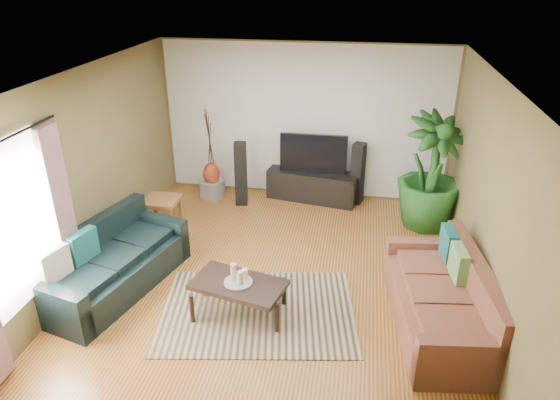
% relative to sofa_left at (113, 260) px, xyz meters
% --- Properties ---
extents(floor, '(5.50, 5.50, 0.00)m').
position_rel_sofa_left_xyz_m(floor, '(2.02, 0.61, -0.42)').
color(floor, '#9D6228').
rests_on(floor, ground).
extents(ceiling, '(5.50, 5.50, 0.00)m').
position_rel_sofa_left_xyz_m(ceiling, '(2.02, 0.61, 2.28)').
color(ceiling, white).
rests_on(ceiling, ground).
extents(wall_back, '(5.00, 0.00, 5.00)m').
position_rel_sofa_left_xyz_m(wall_back, '(2.02, 3.36, 0.93)').
color(wall_back, brown).
rests_on(wall_back, ground).
extents(wall_front, '(5.00, 0.00, 5.00)m').
position_rel_sofa_left_xyz_m(wall_front, '(2.02, -2.14, 0.93)').
color(wall_front, brown).
rests_on(wall_front, ground).
extents(wall_left, '(0.00, 5.50, 5.50)m').
position_rel_sofa_left_xyz_m(wall_left, '(-0.48, 0.61, 0.92)').
color(wall_left, brown).
rests_on(wall_left, ground).
extents(wall_right, '(0.00, 5.50, 5.50)m').
position_rel_sofa_left_xyz_m(wall_right, '(4.52, 0.61, 0.92)').
color(wall_right, brown).
rests_on(wall_right, ground).
extents(backwall_panel, '(4.90, 0.00, 4.90)m').
position_rel_sofa_left_xyz_m(backwall_panel, '(2.02, 3.35, 0.93)').
color(backwall_panel, white).
rests_on(backwall_panel, ground).
extents(window_pane, '(0.00, 1.80, 1.80)m').
position_rel_sofa_left_xyz_m(window_pane, '(-0.46, -0.99, 0.97)').
color(window_pane, white).
rests_on(window_pane, ground).
extents(curtain_far, '(0.08, 0.35, 2.20)m').
position_rel_sofa_left_xyz_m(curtain_far, '(-0.41, -0.24, 0.72)').
color(curtain_far, gray).
rests_on(curtain_far, ground).
extents(sofa_left, '(1.39, 2.24, 0.85)m').
position_rel_sofa_left_xyz_m(sofa_left, '(0.00, 0.00, 0.00)').
color(sofa_left, black).
rests_on(sofa_left, floor).
extents(sofa_right, '(1.18, 2.17, 0.85)m').
position_rel_sofa_left_xyz_m(sofa_right, '(4.03, -0.08, 0.00)').
color(sofa_right, brown).
rests_on(sofa_right, floor).
extents(area_rug, '(2.57, 2.01, 0.01)m').
position_rel_sofa_left_xyz_m(area_rug, '(1.92, -0.18, -0.42)').
color(area_rug, tan).
rests_on(area_rug, floor).
extents(coffee_table, '(1.20, 0.83, 0.45)m').
position_rel_sofa_left_xyz_m(coffee_table, '(1.70, -0.25, -0.20)').
color(coffee_table, black).
rests_on(coffee_table, floor).
extents(candle_tray, '(0.34, 0.34, 0.01)m').
position_rel_sofa_left_xyz_m(candle_tray, '(1.70, -0.25, 0.03)').
color(candle_tray, gray).
rests_on(candle_tray, coffee_table).
extents(candle_tall, '(0.07, 0.07, 0.22)m').
position_rel_sofa_left_xyz_m(candle_tall, '(1.64, -0.22, 0.14)').
color(candle_tall, beige).
rests_on(candle_tall, candle_tray).
extents(candle_mid, '(0.07, 0.07, 0.17)m').
position_rel_sofa_left_xyz_m(candle_mid, '(1.74, -0.29, 0.12)').
color(candle_mid, beige).
rests_on(candle_mid, candle_tray).
extents(candle_short, '(0.07, 0.07, 0.14)m').
position_rel_sofa_left_xyz_m(candle_short, '(1.77, -0.19, 0.10)').
color(candle_short, white).
rests_on(candle_short, candle_tray).
extents(tv_stand, '(1.64, 0.74, 0.53)m').
position_rel_sofa_left_xyz_m(tv_stand, '(2.22, 3.11, -0.16)').
color(tv_stand, black).
rests_on(tv_stand, floor).
extents(television, '(1.16, 0.06, 0.68)m').
position_rel_sofa_left_xyz_m(television, '(2.22, 3.11, 0.44)').
color(television, black).
rests_on(television, tv_stand).
extents(speaker_left, '(0.23, 0.25, 1.12)m').
position_rel_sofa_left_xyz_m(speaker_left, '(1.01, 2.73, 0.13)').
color(speaker_left, black).
rests_on(speaker_left, floor).
extents(speaker_right, '(0.26, 0.27, 1.09)m').
position_rel_sofa_left_xyz_m(speaker_right, '(3.00, 3.11, 0.12)').
color(speaker_right, black).
rests_on(speaker_right, floor).
extents(potted_plant, '(1.43, 1.43, 1.83)m').
position_rel_sofa_left_xyz_m(potted_plant, '(4.12, 2.46, 0.49)').
color(potted_plant, '#1A4D19').
rests_on(potted_plant, floor).
extents(plant_pot, '(0.34, 0.34, 0.26)m').
position_rel_sofa_left_xyz_m(plant_pot, '(4.12, 2.46, -0.29)').
color(plant_pot, black).
rests_on(plant_pot, floor).
extents(pedestal, '(0.40, 0.40, 0.32)m').
position_rel_sofa_left_xyz_m(pedestal, '(0.44, 2.87, -0.27)').
color(pedestal, gray).
rests_on(pedestal, floor).
extents(vase, '(0.29, 0.29, 0.41)m').
position_rel_sofa_left_xyz_m(vase, '(0.44, 2.87, 0.04)').
color(vase, maroon).
rests_on(vase, pedestal).
extents(side_table, '(0.52, 0.52, 0.55)m').
position_rel_sofa_left_xyz_m(side_table, '(0.03, 1.58, -0.15)').
color(side_table, brown).
rests_on(side_table, floor).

